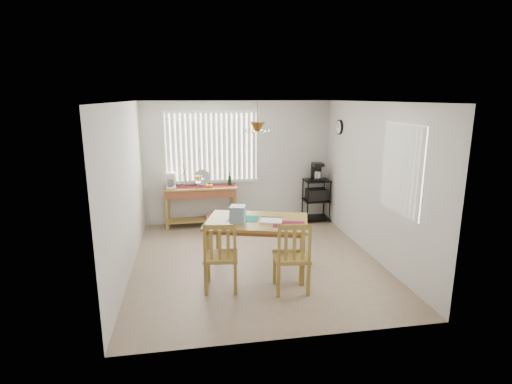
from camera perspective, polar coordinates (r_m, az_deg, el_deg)
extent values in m
cube|color=gray|center=(6.78, -0.05, -9.81)|extent=(4.00, 4.50, 0.01)
cube|color=beige|center=(8.62, -2.63, 4.25)|extent=(4.00, 0.10, 2.60)
cube|color=beige|center=(4.21, 5.26, -5.62)|extent=(4.00, 0.10, 2.60)
cube|color=beige|center=(6.37, -18.53, 0.30)|extent=(0.10, 4.50, 2.60)
cube|color=beige|center=(7.02, 16.69, 1.58)|extent=(0.10, 4.50, 2.60)
cube|color=white|center=(6.23, -0.05, 13.23)|extent=(4.00, 4.50, 0.10)
cube|color=white|center=(8.47, -6.33, 6.41)|extent=(1.90, 0.01, 1.40)
cube|color=white|center=(8.45, -12.44, 6.17)|extent=(0.07, 0.03, 1.40)
cube|color=white|center=(8.45, -11.72, 6.20)|extent=(0.07, 0.03, 1.40)
cube|color=white|center=(8.44, -11.00, 6.23)|extent=(0.07, 0.03, 1.40)
cube|color=white|center=(8.44, -10.28, 6.26)|extent=(0.07, 0.03, 1.40)
cube|color=white|center=(8.44, -9.56, 6.29)|extent=(0.07, 0.03, 1.40)
cube|color=white|center=(8.44, -8.84, 6.32)|extent=(0.07, 0.03, 1.40)
cube|color=white|center=(8.45, -8.12, 6.34)|extent=(0.07, 0.03, 1.40)
cube|color=white|center=(8.45, -7.40, 6.37)|extent=(0.07, 0.03, 1.40)
cube|color=white|center=(8.45, -6.69, 6.39)|extent=(0.07, 0.03, 1.40)
cube|color=white|center=(8.46, -5.97, 6.42)|extent=(0.07, 0.03, 1.40)
cube|color=white|center=(8.47, -5.25, 6.44)|extent=(0.07, 0.03, 1.40)
cube|color=white|center=(8.48, -4.54, 6.46)|extent=(0.07, 0.03, 1.40)
cube|color=white|center=(8.49, -3.82, 6.48)|extent=(0.07, 0.03, 1.40)
cube|color=white|center=(8.50, -3.11, 6.50)|extent=(0.07, 0.03, 1.40)
cube|color=white|center=(8.51, -2.40, 6.52)|extent=(0.07, 0.03, 1.40)
cube|color=white|center=(8.52, -1.69, 6.54)|extent=(0.07, 0.03, 1.40)
cube|color=white|center=(8.54, -0.98, 6.55)|extent=(0.07, 0.03, 1.40)
cube|color=white|center=(8.56, -0.28, 6.57)|extent=(0.07, 0.03, 1.40)
cube|color=white|center=(8.56, -6.20, 1.54)|extent=(1.98, 0.06, 0.06)
cube|color=white|center=(8.39, -6.45, 11.35)|extent=(1.98, 0.06, 0.06)
cube|color=white|center=(6.15, 20.13, 3.04)|extent=(0.01, 1.10, 1.30)
cube|color=white|center=(5.73, 22.46, 2.13)|extent=(0.03, 0.07, 1.30)
cube|color=white|center=(5.82, 21.89, 2.34)|extent=(0.03, 0.07, 1.30)
cube|color=white|center=(5.91, 21.35, 2.55)|extent=(0.03, 0.07, 1.30)
cube|color=white|center=(6.01, 20.81, 2.75)|extent=(0.03, 0.07, 1.30)
cube|color=white|center=(6.10, 20.30, 2.95)|extent=(0.03, 0.07, 1.30)
cube|color=white|center=(6.19, 19.80, 3.14)|extent=(0.03, 0.07, 1.30)
cube|color=white|center=(6.29, 19.31, 3.32)|extent=(0.03, 0.07, 1.30)
cube|color=white|center=(6.38, 18.84, 3.50)|extent=(0.03, 0.07, 1.30)
cube|color=white|center=(6.48, 18.38, 3.67)|extent=(0.03, 0.07, 1.30)
cube|color=white|center=(6.57, 17.93, 3.83)|extent=(0.03, 0.07, 1.30)
cylinder|color=black|center=(8.29, 11.83, 9.05)|extent=(0.04, 0.30, 0.30)
cylinder|color=white|center=(8.28, 11.68, 9.06)|extent=(0.01, 0.25, 0.25)
cylinder|color=olive|center=(5.87, 0.17, 11.07)|extent=(0.01, 0.01, 0.34)
cone|color=olive|center=(5.88, 0.17, 9.32)|extent=(0.24, 0.24, 0.14)
sphere|color=white|center=(5.92, 1.72, 8.75)|extent=(0.05, 0.05, 0.05)
sphere|color=white|center=(6.04, 0.70, 8.85)|extent=(0.05, 0.05, 0.05)
sphere|color=white|center=(6.01, -0.82, 8.83)|extent=(0.05, 0.05, 0.05)
sphere|color=white|center=(5.86, -1.39, 8.71)|extent=(0.05, 0.05, 0.05)
sphere|color=white|center=(5.74, -0.38, 8.61)|extent=(0.05, 0.05, 0.05)
sphere|color=white|center=(5.77, 1.20, 8.64)|extent=(0.05, 0.05, 0.05)
cube|color=olive|center=(8.37, -7.92, 0.57)|extent=(1.51, 0.42, 0.04)
cube|color=brown|center=(8.40, -7.89, -0.11)|extent=(1.45, 0.39, 0.15)
cube|color=olive|center=(8.35, -12.62, -3.24)|extent=(0.06, 0.06, 0.65)
cube|color=olive|center=(8.39, -2.94, -2.84)|extent=(0.06, 0.06, 0.65)
cube|color=olive|center=(8.66, -12.52, -2.62)|extent=(0.06, 0.06, 0.65)
cube|color=olive|center=(8.70, -3.20, -2.24)|extent=(0.06, 0.06, 0.65)
cube|color=olive|center=(8.55, -7.77, -3.92)|extent=(1.39, 0.37, 0.03)
cube|color=red|center=(8.54, -6.20, -3.46)|extent=(0.28, 0.21, 0.09)
cube|color=maroon|center=(8.37, -7.92, 0.72)|extent=(1.43, 0.23, 0.01)
cube|color=white|center=(8.37, -12.05, 0.69)|extent=(0.19, 0.23, 0.05)
cube|color=white|center=(8.42, -12.07, 1.59)|extent=(0.19, 0.08, 0.28)
cube|color=white|center=(8.29, -12.15, 2.51)|extent=(0.19, 0.21, 0.07)
cylinder|color=white|center=(8.32, -12.09, 1.22)|extent=(0.12, 0.12, 0.12)
cylinder|color=white|center=(8.34, -8.25, 0.98)|extent=(0.05, 0.05, 0.09)
cone|color=white|center=(8.32, -8.27, 1.58)|extent=(0.24, 0.24, 0.08)
sphere|color=#BC3D19|center=(8.30, -7.96, 2.13)|extent=(0.08, 0.08, 0.08)
sphere|color=#BC3D19|center=(8.35, -8.30, 2.18)|extent=(0.08, 0.08, 0.08)
sphere|color=#BC3D19|center=(8.30, -8.61, 2.10)|extent=(0.08, 0.08, 0.08)
sphere|color=#BC3D19|center=(8.26, -8.28, 2.05)|extent=(0.08, 0.08, 0.08)
sphere|color=#FF9F0D|center=(8.29, -7.00, 0.88)|extent=(0.08, 0.08, 0.08)
sphere|color=#FF9F0D|center=(8.29, -6.48, 0.90)|extent=(0.08, 0.08, 0.08)
cylinder|color=silver|center=(8.50, -7.68, 2.08)|extent=(0.34, 0.08, 0.33)
cylinder|color=white|center=(8.40, -10.19, 1.12)|extent=(0.08, 0.08, 0.13)
cylinder|color=#4C3823|center=(8.34, -10.27, 2.98)|extent=(0.08, 0.04, 0.42)
cylinder|color=#4C3823|center=(8.34, -10.28, 3.14)|extent=(0.13, 0.06, 0.45)
cylinder|color=#4C3823|center=(8.35, -10.27, 2.82)|extent=(0.16, 0.07, 0.34)
cylinder|color=#4C3823|center=(8.33, -10.29, 3.30)|extent=(0.05, 0.03, 0.52)
cylinder|color=#4C3823|center=(8.35, -10.26, 2.76)|extent=(0.21, 0.09, 0.29)
cylinder|color=black|center=(8.43, -3.80, 1.65)|extent=(0.07, 0.07, 0.22)
cylinder|color=black|center=(8.40, -3.81, 2.62)|extent=(0.03, 0.03, 0.08)
cylinder|color=black|center=(8.61, 7.40, -1.56)|extent=(0.03, 0.03, 0.92)
cylinder|color=black|center=(8.77, 10.52, -1.41)|extent=(0.03, 0.03, 0.92)
cylinder|color=black|center=(8.97, 6.67, -0.93)|extent=(0.03, 0.03, 0.92)
cylinder|color=black|center=(9.12, 9.68, -0.79)|extent=(0.03, 0.03, 0.92)
cube|color=black|center=(8.77, 8.67, 1.64)|extent=(0.54, 0.43, 0.03)
cube|color=black|center=(8.87, 8.57, -1.17)|extent=(0.54, 0.43, 0.03)
cube|color=black|center=(8.97, 8.49, -3.61)|extent=(0.54, 0.43, 0.03)
cube|color=black|center=(8.83, 8.60, -0.33)|extent=(0.41, 0.33, 0.24)
cube|color=black|center=(8.74, 8.73, 1.89)|extent=(0.22, 0.26, 0.05)
cube|color=black|center=(8.79, 8.58, 2.87)|extent=(0.22, 0.09, 0.33)
cube|color=black|center=(8.68, 8.80, 3.93)|extent=(0.22, 0.24, 0.08)
cylinder|color=silver|center=(8.71, 8.77, 2.51)|extent=(0.14, 0.14, 0.14)
cube|color=olive|center=(6.16, 0.16, -4.24)|extent=(1.76, 1.38, 0.04)
cube|color=brown|center=(6.18, 0.16, -4.73)|extent=(1.62, 1.25, 0.07)
cube|color=olive|center=(6.03, -7.05, -9.23)|extent=(0.10, 0.10, 0.71)
cube|color=olive|center=(5.88, 6.61, -9.86)|extent=(0.10, 0.10, 0.71)
cube|color=olive|center=(6.81, -5.35, -6.49)|extent=(0.10, 0.10, 0.71)
cube|color=olive|center=(6.67, 6.64, -6.96)|extent=(0.10, 0.10, 0.71)
cube|color=#167F6A|center=(6.23, -1.79, -3.79)|extent=(0.54, 0.45, 0.01)
cube|color=maroon|center=(5.96, 4.73, -4.64)|extent=(0.54, 0.45, 0.01)
cube|color=white|center=(6.08, 2.17, -4.14)|extent=(0.39, 0.35, 0.03)
cube|color=black|center=(6.21, 2.28, -3.73)|extent=(0.33, 0.12, 0.03)
cube|color=#7B96B4|center=(5.99, -2.63, -3.22)|extent=(0.27, 0.27, 0.26)
cube|color=olive|center=(5.71, -5.06, -9.16)|extent=(0.53, 0.53, 0.05)
cube|color=olive|center=(5.99, -2.97, -10.64)|extent=(0.05, 0.05, 0.46)
cube|color=olive|center=(6.01, -6.91, -10.65)|extent=(0.05, 0.05, 0.46)
cube|color=olive|center=(5.62, -2.97, -12.32)|extent=(0.05, 0.05, 0.46)
cube|color=olive|center=(5.64, -7.19, -12.33)|extent=(0.05, 0.05, 0.46)
cube|color=olive|center=(5.40, -3.04, -7.25)|extent=(0.04, 0.04, 0.52)
cube|color=olive|center=(5.42, -7.36, -7.28)|extent=(0.04, 0.04, 0.52)
cube|color=olive|center=(5.33, -5.26, -5.01)|extent=(0.43, 0.08, 0.07)
cube|color=olive|center=(5.41, -4.00, -7.52)|extent=(0.05, 0.03, 0.41)
cube|color=olive|center=(5.42, -5.20, -7.53)|extent=(0.05, 0.03, 0.41)
cube|color=olive|center=(5.42, -6.40, -7.53)|extent=(0.05, 0.03, 0.41)
cube|color=olive|center=(5.67, 5.06, -9.25)|extent=(0.52, 0.52, 0.05)
cube|color=olive|center=(5.99, 6.64, -10.67)|extent=(0.05, 0.05, 0.47)
cube|color=olive|center=(5.93, 2.67, -10.87)|extent=(0.05, 0.05, 0.47)
cube|color=olive|center=(5.63, 7.48, -12.36)|extent=(0.05, 0.05, 0.47)
cube|color=olive|center=(5.56, 3.23, -12.60)|extent=(0.05, 0.05, 0.47)
cube|color=olive|center=(5.40, 7.68, -7.23)|extent=(0.04, 0.04, 0.53)
cube|color=olive|center=(5.33, 3.33, -7.41)|extent=(0.04, 0.04, 0.53)
cube|color=olive|center=(5.29, 5.57, -5.01)|extent=(0.44, 0.07, 0.07)
cube|color=olive|center=(5.39, 6.72, -7.53)|extent=(0.05, 0.03, 0.42)
cube|color=olive|center=(5.37, 5.51, -7.59)|extent=(0.05, 0.03, 0.42)
cube|color=olive|center=(5.36, 4.30, -7.64)|extent=(0.05, 0.03, 0.42)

